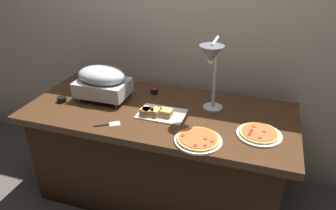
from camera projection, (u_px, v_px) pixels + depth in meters
ground_plane at (160, 191)px, 2.59m from camera, size 8.00×8.00×0.00m
back_wall at (180, 31)px, 2.46m from camera, size 4.40×0.04×2.40m
buffet_table at (160, 153)px, 2.41m from camera, size 1.90×0.84×0.76m
chafing_dish at (102, 81)px, 2.33m from camera, size 0.38×0.26×0.26m
heat_lamp at (212, 61)px, 1.94m from camera, size 0.15×0.34×0.53m
pizza_plate_front at (259, 134)px, 1.94m from camera, size 0.28×0.28×0.03m
pizza_plate_center at (198, 140)px, 1.88m from camera, size 0.29×0.29×0.03m
sandwich_platter at (158, 113)px, 2.15m from camera, size 0.32×0.22×0.06m
sauce_cup_near at (62, 99)px, 2.34m from camera, size 0.07×0.07×0.04m
sauce_cup_far at (154, 91)px, 2.47m from camera, size 0.06×0.06×0.04m
serving_spatula at (108, 125)px, 2.06m from camera, size 0.16×0.12×0.01m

